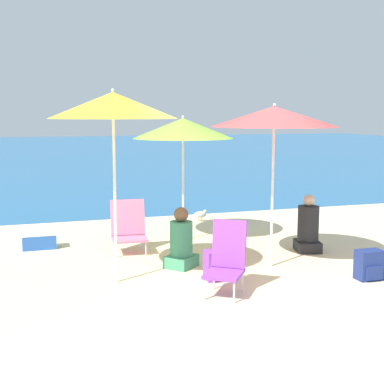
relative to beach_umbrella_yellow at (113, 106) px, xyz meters
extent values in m
plane|color=beige|center=(1.67, -0.63, -2.19)|extent=(60.00, 60.00, 0.00)
cube|color=#23669E|center=(1.67, 24.04, -2.19)|extent=(60.00, 40.00, 0.01)
cylinder|color=white|center=(0.00, 0.00, -1.17)|extent=(0.04, 0.04, 2.04)
cone|color=yellow|center=(0.00, 0.00, 0.00)|extent=(1.55, 1.55, 0.32)
sphere|color=white|center=(0.00, 0.00, 0.18)|extent=(0.04, 0.04, 0.04)
cylinder|color=white|center=(1.43, 1.89, -1.34)|extent=(0.04, 0.04, 1.70)
cone|color=#8ECC3D|center=(1.43, 1.89, -0.33)|extent=(1.63, 1.63, 0.33)
sphere|color=white|center=(1.43, 1.89, -0.15)|extent=(0.04, 0.04, 0.04)
cylinder|color=white|center=(2.16, 0.06, -1.23)|extent=(0.04, 0.04, 1.92)
cone|color=red|center=(2.16, 0.06, -0.13)|extent=(1.69, 1.69, 0.27)
sphere|color=white|center=(2.16, 0.06, 0.02)|extent=(0.04, 0.04, 0.04)
cylinder|color=silver|center=(0.18, 1.14, -2.09)|extent=(0.02, 0.02, 0.21)
cylinder|color=silver|center=(0.62, 1.11, -2.09)|extent=(0.02, 0.02, 0.21)
cylinder|color=silver|center=(0.21, 1.52, -2.09)|extent=(0.02, 0.02, 0.21)
cylinder|color=silver|center=(0.65, 1.48, -2.09)|extent=(0.02, 0.02, 0.21)
cube|color=pink|center=(0.42, 1.31, -1.96)|extent=(0.55, 0.48, 0.04)
cube|color=pink|center=(0.43, 1.53, -1.67)|extent=(0.53, 0.19, 0.54)
cylinder|color=silver|center=(0.85, -0.95, -2.07)|extent=(0.02, 0.02, 0.25)
cylinder|color=silver|center=(1.13, -1.15, -2.07)|extent=(0.02, 0.02, 0.25)
cylinder|color=silver|center=(1.08, -0.62, -2.07)|extent=(0.02, 0.02, 0.25)
cylinder|color=silver|center=(1.36, -0.82, -2.07)|extent=(0.02, 0.02, 0.25)
cube|color=purple|center=(1.10, -0.89, -1.93)|extent=(0.60, 0.62, 0.04)
cube|color=purple|center=(1.24, -0.69, -1.62)|extent=(0.40, 0.34, 0.57)
cube|color=#3F8C66|center=(0.96, 0.39, -2.11)|extent=(0.53, 0.53, 0.16)
cylinder|color=#3F8C66|center=(0.96, 0.39, -1.79)|extent=(0.31, 0.31, 0.48)
sphere|color=brown|center=(0.96, 0.39, -1.45)|extent=(0.20, 0.20, 0.20)
cube|color=#262628|center=(3.06, 0.64, -2.11)|extent=(0.45, 0.49, 0.16)
cylinder|color=#262628|center=(3.06, 0.64, -1.76)|extent=(0.32, 0.32, 0.54)
sphere|color=beige|center=(3.06, 0.64, -1.40)|extent=(0.18, 0.18, 0.18)
cube|color=purple|center=(1.23, -0.28, -2.00)|extent=(0.27, 0.24, 0.38)
cube|color=purple|center=(1.23, -0.41, -2.08)|extent=(0.19, 0.03, 0.17)
cube|color=navy|center=(3.09, -0.85, -2.00)|extent=(0.33, 0.21, 0.38)
cube|color=navy|center=(3.09, -0.97, -2.08)|extent=(0.23, 0.03, 0.17)
cube|color=#2859B2|center=(-0.88, 2.03, -2.08)|extent=(0.51, 0.26, 0.22)
cube|color=white|center=(-0.88, 2.03, -1.94)|extent=(0.53, 0.27, 0.06)
cylinder|color=gold|center=(2.17, 3.30, -2.16)|extent=(0.01, 0.01, 0.07)
cylinder|color=gold|center=(2.22, 3.30, -2.16)|extent=(0.01, 0.01, 0.07)
ellipsoid|color=white|center=(2.19, 3.30, -2.06)|extent=(0.26, 0.11, 0.13)
sphere|color=white|center=(2.29, 3.30, -2.00)|extent=(0.07, 0.07, 0.07)
camera|label=1|loc=(-1.03, -6.47, -0.09)|focal=50.00mm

